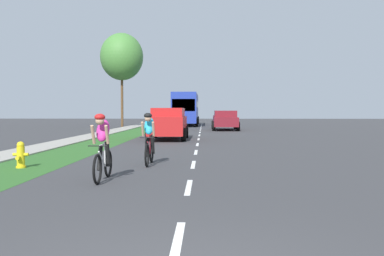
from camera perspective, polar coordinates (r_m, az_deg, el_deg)
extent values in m
plane|color=#38383A|center=(23.59, 0.90, -1.59)|extent=(120.00, 120.00, 0.00)
cube|color=#2D6026|center=(24.17, -10.88, -1.53)|extent=(2.27, 70.00, 0.01)
cube|color=#9E998E|center=(24.66, -15.25, -1.49)|extent=(1.58, 70.00, 0.10)
cube|color=white|center=(5.40, -2.02, -15.33)|extent=(0.12, 1.80, 0.01)
cube|color=white|center=(9.02, -0.46, -8.09)|extent=(0.12, 1.80, 0.01)
cube|color=white|center=(12.71, 0.18, -5.02)|extent=(0.12, 1.80, 0.01)
cube|color=white|center=(16.42, 0.53, -3.34)|extent=(0.12, 1.80, 0.01)
cube|color=white|center=(20.14, 0.75, -2.27)|extent=(0.12, 1.80, 0.01)
cube|color=white|center=(23.86, 0.90, -1.54)|extent=(0.12, 1.80, 0.01)
cube|color=white|center=(27.58, 1.02, -1.00)|extent=(0.12, 1.80, 0.01)
cube|color=white|center=(31.31, 1.10, -0.60)|extent=(0.12, 1.80, 0.01)
cube|color=white|center=(35.04, 1.17, -0.28)|extent=(0.12, 1.80, 0.01)
cube|color=white|center=(38.77, 1.22, -0.02)|extent=(0.12, 1.80, 0.01)
cube|color=white|center=(42.50, 1.26, 0.20)|extent=(0.12, 1.80, 0.01)
cube|color=white|center=(46.23, 1.30, 0.38)|extent=(0.12, 1.80, 0.01)
cube|color=white|center=(49.96, 1.33, 0.53)|extent=(0.12, 1.80, 0.01)
cube|color=white|center=(53.69, 1.36, 0.66)|extent=(0.12, 1.80, 0.01)
cylinder|color=yellow|center=(12.93, -22.42, -4.96)|extent=(0.28, 0.27, 0.06)
cylinder|color=yellow|center=(12.90, -22.44, -3.62)|extent=(0.22, 0.22, 0.55)
sphere|color=yellow|center=(12.87, -22.47, -2.18)|extent=(0.21, 0.21, 0.21)
cylinder|color=yellow|center=(12.96, -23.09, -3.36)|extent=(0.12, 0.09, 0.09)
cylinder|color=yellow|center=(12.83, -21.79, -3.39)|extent=(0.12, 0.09, 0.09)
cylinder|color=yellow|center=(12.75, -22.76, -3.82)|extent=(0.11, 0.14, 0.11)
torus|color=black|center=(10.53, -11.43, -4.77)|extent=(0.06, 0.68, 0.68)
torus|color=black|center=(9.53, -12.85, -5.54)|extent=(0.06, 0.68, 0.68)
cylinder|color=silver|center=(9.91, -12.25, -4.18)|extent=(0.04, 0.59, 0.43)
cylinder|color=silver|center=(10.17, -11.88, -3.44)|extent=(0.04, 0.04, 0.55)
cylinder|color=silver|center=(9.93, -12.20, -2.26)|extent=(0.03, 0.55, 0.03)
cylinder|color=black|center=(9.50, -12.85, -2.42)|extent=(0.42, 0.02, 0.02)
ellipsoid|color=#CC2D8C|center=(9.98, -12.12, -0.34)|extent=(0.30, 0.54, 0.63)
sphere|color=tan|center=(9.70, -12.53, 1.00)|extent=(0.20, 0.20, 0.20)
ellipsoid|color=red|center=(9.70, -12.53, 1.47)|extent=(0.24, 0.28, 0.16)
cylinder|color=tan|center=(9.75, -13.42, -0.88)|extent=(0.07, 0.26, 0.45)
cylinder|color=tan|center=(9.67, -11.59, -0.89)|extent=(0.07, 0.26, 0.45)
cylinder|color=black|center=(10.13, -12.53, -4.04)|extent=(0.10, 0.30, 0.60)
cylinder|color=black|center=(10.03, -11.49, -3.53)|extent=(0.10, 0.25, 0.61)
torus|color=black|center=(13.22, -5.58, -3.28)|extent=(0.06, 0.68, 0.68)
torus|color=black|center=(12.19, -6.20, -3.76)|extent=(0.06, 0.68, 0.68)
cylinder|color=maroon|center=(12.59, -5.94, -2.74)|extent=(0.04, 0.59, 0.43)
cylinder|color=maroon|center=(12.86, -5.78, -2.19)|extent=(0.04, 0.04, 0.55)
cylinder|color=maroon|center=(12.61, -5.92, -1.23)|extent=(0.03, 0.55, 0.03)
cylinder|color=black|center=(12.17, -6.20, -1.32)|extent=(0.42, 0.02, 0.02)
ellipsoid|color=#26A5CC|center=(12.67, -5.88, 0.28)|extent=(0.30, 0.54, 0.63)
sphere|color=tan|center=(12.38, -6.06, 1.34)|extent=(0.20, 0.20, 0.20)
ellipsoid|color=black|center=(12.38, -6.06, 1.71)|extent=(0.24, 0.28, 0.16)
cylinder|color=tan|center=(12.42, -6.79, -0.14)|extent=(0.07, 0.26, 0.45)
cylinder|color=tan|center=(12.37, -5.32, -0.14)|extent=(0.07, 0.26, 0.45)
cylinder|color=black|center=(12.80, -6.27, -2.66)|extent=(0.10, 0.30, 0.60)
cylinder|color=black|center=(12.72, -5.41, -2.24)|extent=(0.10, 0.25, 0.61)
cube|color=red|center=(23.63, -3.27, 0.38)|extent=(1.90, 4.70, 1.00)
cube|color=red|center=(23.81, -3.23, 2.12)|extent=(1.71, 2.91, 0.52)
cube|color=#1E2833|center=(22.56, -3.51, 1.80)|extent=(1.56, 0.08, 0.44)
cylinder|color=black|center=(22.35, -6.01, -0.90)|extent=(0.25, 0.72, 0.72)
cylinder|color=black|center=(22.18, -1.14, -0.92)|extent=(0.25, 0.72, 0.72)
cylinder|color=black|center=(25.15, -5.15, -0.53)|extent=(0.25, 0.72, 0.72)
cylinder|color=black|center=(24.99, -0.82, -0.54)|extent=(0.25, 0.72, 0.72)
cube|color=maroon|center=(35.20, 4.55, 0.90)|extent=(1.96, 5.10, 0.76)
cube|color=maroon|center=(34.42, 4.62, 1.86)|extent=(1.80, 1.78, 0.64)
cube|color=#1E2833|center=(33.71, 4.68, 1.81)|extent=(1.67, 0.08, 0.52)
cube|color=maroon|center=(36.18, 3.05, 1.42)|extent=(0.08, 2.81, 0.40)
cube|color=maroon|center=(36.26, 5.90, 1.41)|extent=(0.08, 2.81, 0.40)
cube|color=maroon|center=(37.70, 4.36, 1.45)|extent=(1.80, 0.08, 0.40)
cylinder|color=black|center=(33.65, 3.01, 0.25)|extent=(0.26, 0.76, 0.76)
cylinder|color=black|center=(33.75, 6.34, 0.25)|extent=(0.26, 0.76, 0.76)
cylinder|color=black|center=(36.70, 2.90, 0.43)|extent=(0.26, 0.76, 0.76)
cylinder|color=black|center=(36.80, 5.96, 0.43)|extent=(0.26, 0.76, 0.76)
cube|color=#23389E|center=(46.19, -0.82, 2.76)|extent=(2.50, 11.60, 3.10)
cube|color=#1E2833|center=(46.20, -0.82, 3.26)|extent=(2.52, 10.67, 0.64)
cube|color=#1E2833|center=(40.43, -1.18, 3.17)|extent=(2.25, 0.06, 1.20)
cylinder|color=black|center=(42.52, -2.73, 0.84)|extent=(0.28, 0.96, 0.96)
cylinder|color=black|center=(42.40, 0.65, 0.84)|extent=(0.28, 0.96, 0.96)
cylinder|color=black|center=(49.46, -2.10, 1.06)|extent=(0.28, 0.96, 0.96)
cylinder|color=black|center=(49.36, 0.80, 1.06)|extent=(0.28, 0.96, 0.96)
cylinder|color=brown|center=(41.90, -9.57, 3.74)|extent=(0.24, 0.24, 5.28)
ellipsoid|color=#478438|center=(42.23, -9.62, 9.62)|extent=(4.22, 4.22, 4.64)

